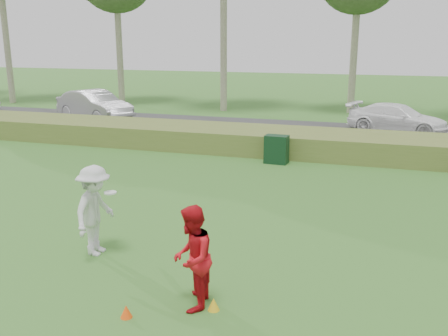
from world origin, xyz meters
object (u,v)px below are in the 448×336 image
(player_red, at_px, (192,258))
(car_right, at_px, (398,118))
(cone_yellow, at_px, (214,304))
(utility_cabinet, at_px, (276,149))
(cone_orange, at_px, (126,311))
(car_mid, at_px, (94,106))
(player_white, at_px, (95,210))

(player_red, height_order, car_right, player_red)
(cone_yellow, relative_size, utility_cabinet, 0.21)
(utility_cabinet, xyz_separation_m, car_right, (4.49, 7.75, 0.23))
(car_right, bearing_deg, cone_orange, -176.43)
(cone_yellow, bearing_deg, car_mid, 126.83)
(car_mid, relative_size, car_right, 1.07)
(cone_yellow, bearing_deg, cone_orange, -153.60)
(player_white, xyz_separation_m, car_right, (6.59, 17.02, -0.24))
(player_white, distance_m, car_right, 18.26)
(cone_orange, distance_m, car_right, 19.77)
(cone_orange, height_order, car_right, car_right)
(cone_orange, bearing_deg, player_white, 130.77)
(player_red, height_order, utility_cabinet, player_red)
(player_red, height_order, cone_orange, player_red)
(car_mid, bearing_deg, utility_cabinet, -94.88)
(utility_cabinet, bearing_deg, car_right, 63.82)
(player_red, xyz_separation_m, utility_cabinet, (-0.72, 10.77, -0.40))
(cone_orange, distance_m, cone_yellow, 1.50)
(utility_cabinet, relative_size, car_right, 0.22)
(car_mid, bearing_deg, player_red, -120.04)
(player_red, xyz_separation_m, car_mid, (-12.56, 17.30, -0.03))
(player_red, bearing_deg, car_mid, -153.60)
(player_white, relative_size, player_red, 1.07)
(cone_orange, relative_size, car_mid, 0.04)
(player_red, xyz_separation_m, cone_orange, (-0.96, -0.66, -0.82))
(player_white, bearing_deg, cone_orange, -139.79)
(player_white, xyz_separation_m, car_mid, (-9.74, 15.80, -0.09))
(player_red, distance_m, car_mid, 21.38)
(cone_yellow, xyz_separation_m, car_right, (3.38, 18.52, 0.65))
(utility_cabinet, height_order, car_mid, car_mid)
(cone_orange, relative_size, utility_cabinet, 0.21)
(cone_yellow, distance_m, car_mid, 21.62)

